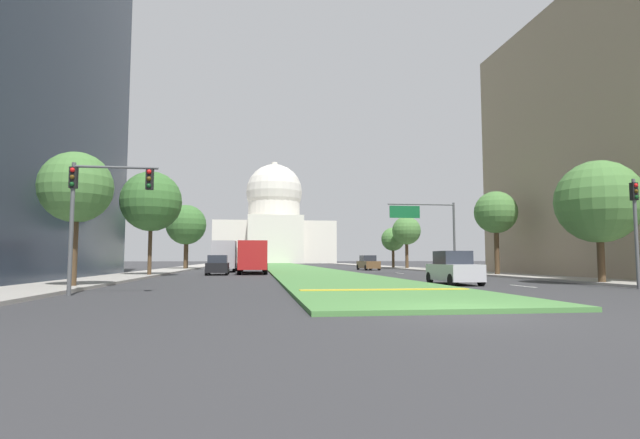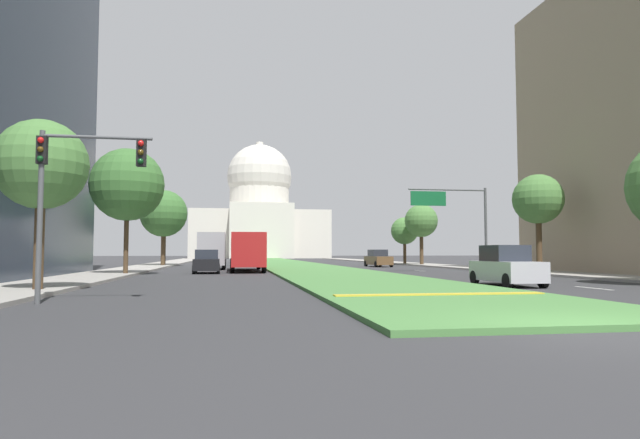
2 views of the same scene
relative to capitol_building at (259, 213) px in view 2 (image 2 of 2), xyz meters
The scene contains 22 objects.
ground_plane 64.11m from the capitol_building, 90.00° to the right, with size 280.50×280.50×0.00m, color #333335.
grass_median 70.38m from the capitol_building, 90.00° to the right, with size 7.88×114.75×0.14m, color #4C8442.
median_curb_nose 119.89m from the capitol_building, 90.00° to the right, with size 7.09×0.50×0.04m, color gold.
lane_dashes_right 97.07m from the capitol_building, 84.98° to the right, with size 0.16×34.74×0.01m.
sidewalk_left 78.12m from the capitol_building, 101.14° to the right, with size 4.00×114.75×0.15m, color #9E9991.
sidewalk_right 78.12m from the capitol_building, 78.86° to the right, with size 4.00×114.75×0.15m, color #9E9991.
capitol_building is the anchor object (origin of this frame).
traffic_light_near_left 119.86m from the capitol_building, 95.56° to the right, with size 3.34×0.35×5.20m.
overhead_guide_sign 97.90m from the capitol_building, 83.98° to the right, with size 6.30×0.20×6.50m.
street_tree_left_near 115.56m from the capitol_building, 96.93° to the right, with size 3.40×3.40×6.56m.
street_tree_left_mid 100.39m from the capitol_building, 97.80° to the right, with size 4.78×4.78×8.35m.
street_tree_right_mid 102.89m from the capitol_building, 82.01° to the right, with size 3.46×3.46×6.95m.
street_tree_left_far 78.94m from the capitol_building, 100.18° to the right, with size 4.95×4.95×8.07m.
street_tree_right_far 79.77m from the capitol_building, 79.68° to the right, with size 3.70×3.70×6.88m.
street_tree_left_distant 76.05m from the capitol_building, 100.77° to the right, with size 4.08×4.08×7.39m.
street_tree_right_distant 76.13m from the capitol_building, 79.75° to the right, with size 3.21×3.21×5.65m.
sedan_lead_stopped 113.94m from the capitol_building, 87.19° to the right, with size 1.89×4.19×1.85m.
sedan_midblock 97.23m from the capitol_building, 95.07° to the right, with size 1.97×4.16×1.70m.
sedan_distant 82.91m from the capitol_building, 84.27° to the right, with size 2.04×4.48×1.77m.
sedan_far_horizon 73.82m from the capitol_building, 94.42° to the right, with size 1.90×4.59×1.77m.
box_truck_delivery 88.22m from the capitol_building, 95.55° to the right, with size 2.40×6.40×3.20m.
city_bus 93.00m from the capitol_building, 93.44° to the right, with size 2.62×11.00×2.95m.
Camera 2 is at (-6.76, -9.44, 1.54)m, focal length 30.39 mm.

